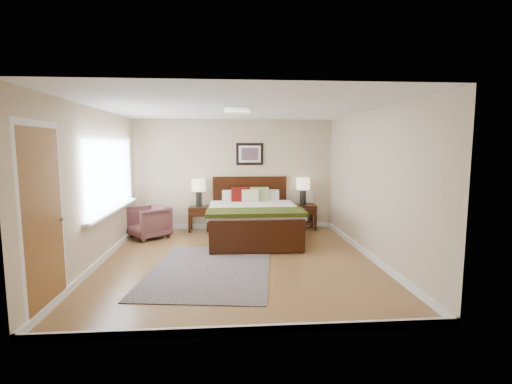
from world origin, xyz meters
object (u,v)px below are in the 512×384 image
bed (253,213)px  lamp_right (303,187)px  armchair (149,222)px  rug_persian (210,270)px  nightstand_left (199,212)px  lamp_left (199,188)px  nightstand_right (303,214)px

bed → lamp_right: size_ratio=3.61×
armchair → rug_persian: (1.36, -2.16, -0.32)m
nightstand_left → lamp_left: lamp_left is taller
lamp_left → armchair: bearing=-149.7°
bed → armchair: 2.18m
rug_persian → nightstand_right: bearing=61.3°
bed → armchair: (-2.15, 0.27, -0.22)m
nightstand_left → armchair: bearing=-150.5°
bed → lamp_left: size_ratio=3.61×
rug_persian → bed: bearing=74.8°
nightstand_right → lamp_left: 2.44m
lamp_right → nightstand_right: bearing=-90.0°
nightstand_left → lamp_right: (2.36, 0.02, 0.55)m
nightstand_left → nightstand_right: size_ratio=0.97×
nightstand_left → rug_persian: nightstand_left is taller
lamp_right → armchair: lamp_right is taller
lamp_right → rug_persian: lamp_right is taller
nightstand_left → lamp_left: size_ratio=0.90×
nightstand_right → rug_persian: bearing=-126.2°
bed → lamp_left: (-1.15, 0.86, 0.42)m
bed → nightstand_right: (1.21, 0.84, -0.20)m
bed → nightstand_left: bed is taller
lamp_left → armchair: lamp_left is taller
nightstand_left → nightstand_right: bearing=0.2°
bed → nightstand_right: size_ratio=3.87×
lamp_left → lamp_right: size_ratio=1.00×
bed → nightstand_left: (-1.15, 0.84, -0.11)m
bed → nightstand_right: bed is taller
nightstand_right → lamp_right: size_ratio=0.93×
nightstand_right → lamp_left: lamp_left is taller
bed → lamp_left: bearing=143.5°
bed → nightstand_left: bearing=144.1°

